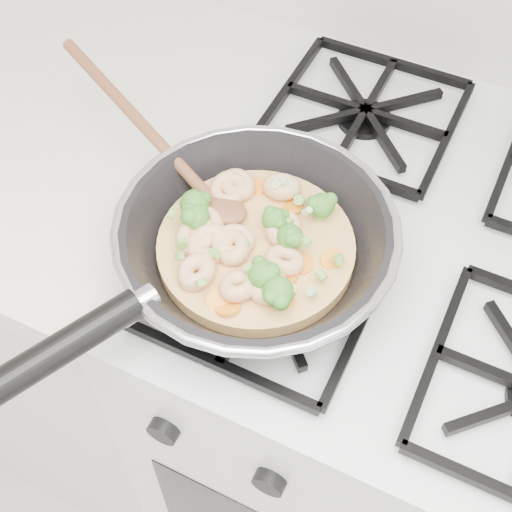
% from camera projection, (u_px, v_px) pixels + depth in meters
% --- Properties ---
extents(stove, '(0.60, 0.60, 0.92)m').
position_uv_depth(stove, '(384.00, 404.00, 1.17)').
color(stove, white).
rests_on(stove, ground).
extents(skillet, '(0.47, 0.47, 0.10)m').
position_uv_depth(skillet, '(249.00, 242.00, 0.74)').
color(skillet, black).
rests_on(skillet, stove).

